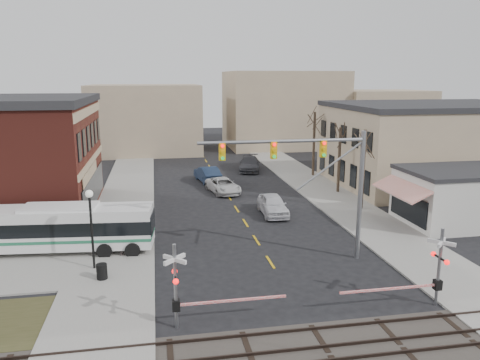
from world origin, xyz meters
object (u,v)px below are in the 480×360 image
rr_crossing_east (431,269)px  street_lamp (91,213)px  pedestrian_far (113,224)px  car_c (223,186)px  car_d (249,164)px  traffic_signal_mast (318,170)px  rr_crossing_west (185,287)px  trash_bin (102,271)px  car_a (273,205)px  transit_bus (61,227)px  car_b (207,174)px  pedestrian_near (122,241)px

rr_crossing_east → street_lamp: 18.52m
rr_crossing_east → pedestrian_far: rr_crossing_east is taller
car_c → car_d: bearing=54.2°
traffic_signal_mast → rr_crossing_west: (-8.37, -6.41, -3.77)m
rr_crossing_east → trash_bin: size_ratio=6.52×
car_c → rr_crossing_west: bearing=-113.4°
traffic_signal_mast → trash_bin: (-12.64, -0.62, -5.19)m
trash_bin → car_a: bearing=40.7°
street_lamp → transit_bus: bearing=125.3°
transit_bus → car_a: bearing=20.8°
rr_crossing_west → rr_crossing_east: 11.95m
rr_crossing_east → street_lamp: (-16.83, 7.58, 1.50)m
traffic_signal_mast → car_b: traffic_signal_mast is taller
rr_crossing_west → car_b: rr_crossing_west is taller
street_lamp → trash_bin: size_ratio=5.51×
pedestrian_far → pedestrian_near: bearing=-143.7°
car_d → rr_crossing_west: bearing=-92.8°
car_b → pedestrian_far: (-8.55, -16.97, 0.18)m
street_lamp → pedestrian_far: 6.08m
transit_bus → rr_crossing_east: size_ratio=2.10×
traffic_signal_mast → car_d: size_ratio=1.74×
trash_bin → car_d: bearing=63.9°
rr_crossing_west → car_a: bearing=63.5°
car_a → car_b: size_ratio=0.95×
rr_crossing_east → pedestrian_near: size_ratio=3.17×
transit_bus → rr_crossing_west: size_ratio=2.10×
traffic_signal_mast → car_b: 24.33m
car_d → pedestrian_near: pedestrian_near is taller
rr_crossing_west → traffic_signal_mast: bearing=37.4°
car_a → car_d: (1.80, 18.51, 0.00)m
transit_bus → car_c: bearing=48.2°
transit_bus → pedestrian_far: 3.82m
transit_bus → car_d: 29.92m
rr_crossing_west → transit_bus: bearing=124.0°
pedestrian_near → car_a: bearing=-44.4°
rr_crossing_west → rr_crossing_east: size_ratio=1.00×
transit_bus → traffic_signal_mast: 16.66m
rr_crossing_west → street_lamp: size_ratio=1.18×
car_b → car_d: 7.72m
trash_bin → pedestrian_far: size_ratio=0.47×
trash_bin → car_d: (14.34, 29.32, 0.29)m
pedestrian_near → trash_bin: bearing=179.9°
rr_crossing_west → car_c: size_ratio=1.09×
car_d → car_a: bearing=-82.3°
car_d → traffic_signal_mast: bearing=-80.1°
rr_crossing_east → pedestrian_near: 18.09m
street_lamp → car_d: street_lamp is taller
rr_crossing_west → car_d: rr_crossing_west is taller
traffic_signal_mast → pedestrian_far: 14.92m
rr_crossing_east → street_lamp: size_ratio=1.18×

